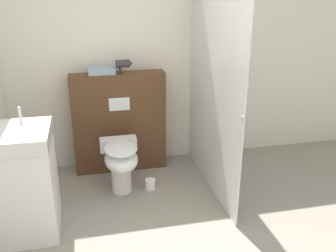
{
  "coord_description": "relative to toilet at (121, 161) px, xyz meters",
  "views": [
    {
      "loc": [
        -0.64,
        -2.03,
        2.02
      ],
      "look_at": [
        0.09,
        1.25,
        0.73
      ],
      "focal_mm": 40.0,
      "sensor_mm": 36.0,
      "label": 1
    }
  ],
  "objects": [
    {
      "name": "wall_back",
      "position": [
        0.37,
        0.76,
        0.89
      ],
      "size": [
        8.0,
        0.06,
        2.5
      ],
      "color": "silver",
      "rests_on": "ground_plane"
    },
    {
      "name": "partition_panel",
      "position": [
        0.05,
        0.55,
        0.2
      ],
      "size": [
        1.02,
        0.21,
        1.12
      ],
      "color": "#51331E",
      "rests_on": "ground_plane"
    },
    {
      "name": "shower_glass",
      "position": [
        0.92,
        -0.04,
        0.7
      ],
      "size": [
        0.04,
        1.54,
        2.12
      ],
      "color": "silver",
      "rests_on": "ground_plane"
    },
    {
      "name": "toilet",
      "position": [
        0.0,
        0.0,
        0.0
      ],
      "size": [
        0.38,
        0.57,
        0.53
      ],
      "color": "white",
      "rests_on": "ground_plane"
    },
    {
      "name": "sink_vanity",
      "position": [
        -0.82,
        -0.45,
        0.11
      ],
      "size": [
        0.47,
        0.57,
        1.08
      ],
      "color": "white",
      "rests_on": "ground_plane"
    },
    {
      "name": "hair_drier",
      "position": [
        0.12,
        0.52,
        0.86
      ],
      "size": [
        0.18,
        0.08,
        0.14
      ],
      "color": "#2D2D33",
      "rests_on": "partition_panel"
    },
    {
      "name": "folded_towel",
      "position": [
        -0.11,
        0.56,
        0.79
      ],
      "size": [
        0.28,
        0.19,
        0.06
      ],
      "color": "#8C9EAD",
      "rests_on": "partition_panel"
    },
    {
      "name": "spare_toilet_roll",
      "position": [
        0.29,
        0.0,
        -0.3
      ],
      "size": [
        0.11,
        0.11,
        0.11
      ],
      "color": "white",
      "rests_on": "ground_plane"
    }
  ]
}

